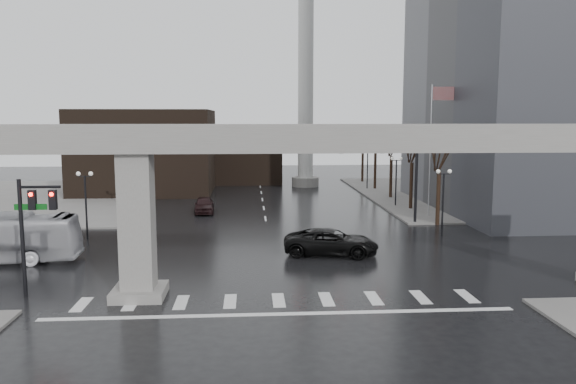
# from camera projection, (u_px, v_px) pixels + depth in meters

# --- Properties ---
(ground) EXTENTS (160.00, 160.00, 0.00)m
(ground) POSITION_uv_depth(u_px,v_px,m) (278.00, 294.00, 28.88)
(ground) COLOR black
(ground) RESTS_ON ground
(sidewalk_ne) EXTENTS (28.00, 36.00, 0.15)m
(sidewalk_ne) POSITION_uv_depth(u_px,v_px,m) (482.00, 194.00, 66.24)
(sidewalk_ne) COLOR slate
(sidewalk_ne) RESTS_ON ground
(sidewalk_nw) EXTENTS (28.00, 36.00, 0.15)m
(sidewalk_nw) POSITION_uv_depth(u_px,v_px,m) (30.00, 199.00, 62.72)
(sidewalk_nw) COLOR slate
(sidewalk_nw) RESTS_ON ground
(elevated_guideway) EXTENTS (48.00, 2.60, 8.70)m
(elevated_guideway) POSITION_uv_depth(u_px,v_px,m) (302.00, 161.00, 28.07)
(elevated_guideway) COLOR gray
(elevated_guideway) RESTS_ON ground
(building_far_left) EXTENTS (16.00, 14.00, 10.00)m
(building_far_left) POSITION_uv_depth(u_px,v_px,m) (147.00, 151.00, 68.83)
(building_far_left) COLOR black
(building_far_left) RESTS_ON ground
(building_far_mid) EXTENTS (10.00, 10.00, 8.00)m
(building_far_mid) POSITION_uv_depth(u_px,v_px,m) (245.00, 154.00, 79.66)
(building_far_mid) COLOR black
(building_far_mid) RESTS_ON ground
(smokestack) EXTENTS (3.60, 3.60, 30.00)m
(smokestack) POSITION_uv_depth(u_px,v_px,m) (306.00, 85.00, 73.05)
(smokestack) COLOR beige
(smokestack) RESTS_ON ground
(signal_mast_arm) EXTENTS (12.12, 0.43, 8.00)m
(signal_mast_arm) POSITION_uv_depth(u_px,v_px,m) (373.00, 156.00, 47.33)
(signal_mast_arm) COLOR black
(signal_mast_arm) RESTS_ON ground
(signal_left_pole) EXTENTS (2.30, 0.30, 6.00)m
(signal_left_pole) POSITION_uv_depth(u_px,v_px,m) (32.00, 217.00, 28.02)
(signal_left_pole) COLOR black
(signal_left_pole) RESTS_ON ground
(flagpole_assembly) EXTENTS (2.06, 0.12, 12.00)m
(flagpole_assembly) POSITION_uv_depth(u_px,v_px,m) (434.00, 135.00, 50.70)
(flagpole_assembly) COLOR silver
(flagpole_assembly) RESTS_ON ground
(lamp_right_0) EXTENTS (1.22, 0.32, 5.11)m
(lamp_right_0) POSITION_uv_depth(u_px,v_px,m) (443.00, 190.00, 43.19)
(lamp_right_0) COLOR black
(lamp_right_0) RESTS_ON ground
(lamp_right_1) EXTENTS (1.22, 0.32, 5.11)m
(lamp_right_1) POSITION_uv_depth(u_px,v_px,m) (396.00, 173.00, 57.04)
(lamp_right_1) COLOR black
(lamp_right_1) RESTS_ON ground
(lamp_right_2) EXTENTS (1.22, 0.32, 5.11)m
(lamp_right_2) POSITION_uv_depth(u_px,v_px,m) (367.00, 162.00, 70.89)
(lamp_right_2) COLOR black
(lamp_right_2) RESTS_ON ground
(lamp_left_0) EXTENTS (1.22, 0.32, 5.11)m
(lamp_left_0) POSITION_uv_depth(u_px,v_px,m) (85.00, 194.00, 41.37)
(lamp_left_0) COLOR black
(lamp_left_0) RESTS_ON ground
(lamp_left_1) EXTENTS (1.22, 0.32, 5.11)m
(lamp_left_1) POSITION_uv_depth(u_px,v_px,m) (127.00, 175.00, 55.22)
(lamp_left_1) COLOR black
(lamp_left_1) RESTS_ON ground
(lamp_left_2) EXTENTS (1.22, 0.32, 5.11)m
(lamp_left_2) POSITION_uv_depth(u_px,v_px,m) (151.00, 163.00, 69.06)
(lamp_left_2) COLOR black
(lamp_left_2) RESTS_ON ground
(tree_right_0) EXTENTS (1.09, 1.58, 7.50)m
(tree_right_0) POSITION_uv_depth(u_px,v_px,m) (439.00, 192.00, 47.33)
(tree_right_0) COLOR black
(tree_right_0) RESTS_ON ground
(tree_right_1) EXTENTS (1.09, 1.61, 7.67)m
(tree_right_1) POSITION_uv_depth(u_px,v_px,m) (412.00, 181.00, 55.23)
(tree_right_1) COLOR black
(tree_right_1) RESTS_ON ground
(tree_right_2) EXTENTS (1.10, 1.63, 7.85)m
(tree_right_2) POSITION_uv_depth(u_px,v_px,m) (391.00, 173.00, 63.14)
(tree_right_2) COLOR black
(tree_right_2) RESTS_ON ground
(tree_right_3) EXTENTS (1.11, 1.66, 8.02)m
(tree_right_3) POSITION_uv_depth(u_px,v_px,m) (375.00, 166.00, 71.04)
(tree_right_3) COLOR black
(tree_right_3) RESTS_ON ground
(tree_right_4) EXTENTS (1.12, 1.69, 8.19)m
(tree_right_4) POSITION_uv_depth(u_px,v_px,m) (363.00, 161.00, 78.95)
(tree_right_4) COLOR black
(tree_right_4) RESTS_ON ground
(pickup_truck) EXTENTS (6.64, 4.03, 1.72)m
(pickup_truck) POSITION_uv_depth(u_px,v_px,m) (331.00, 242.00, 37.07)
(pickup_truck) COLOR black
(pickup_truck) RESTS_ON ground
(far_car) EXTENTS (2.06, 4.61, 1.54)m
(far_car) POSITION_uv_depth(u_px,v_px,m) (204.00, 205.00, 53.64)
(far_car) COLOR black
(far_car) RESTS_ON ground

